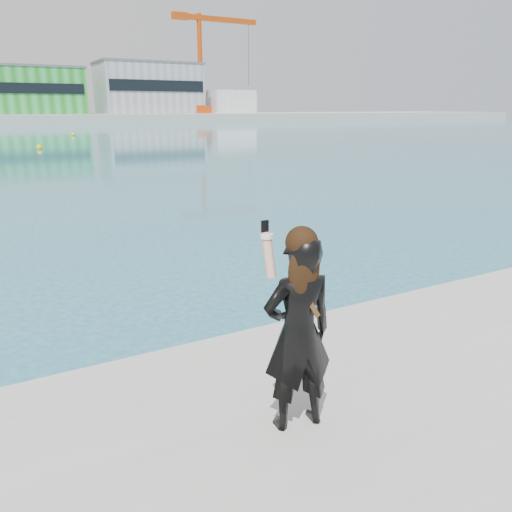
{
  "coord_description": "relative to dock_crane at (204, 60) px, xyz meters",
  "views": [
    {
      "loc": [
        -1.49,
        -3.89,
        3.37
      ],
      "look_at": [
        0.59,
        -0.15,
        2.1
      ],
      "focal_mm": 35.0,
      "sensor_mm": 36.0,
      "label": 1
    }
  ],
  "objects": [
    {
      "name": "buoy_near",
      "position": [
        -43.56,
        -58.17,
        -15.07
      ],
      "size": [
        0.5,
        0.5,
        0.5
      ],
      "primitive_type": "sphere",
      "color": "yellow",
      "rests_on": "ground"
    },
    {
      "name": "flagpole_right",
      "position": [
        -31.11,
        -1.0,
        -8.53
      ],
      "size": [
        1.28,
        0.16,
        8.0
      ],
      "color": "silver",
      "rests_on": "far_quay"
    },
    {
      "name": "warehouse_green",
      "position": [
        -45.2,
        5.98,
        -7.81
      ],
      "size": [
        30.6,
        16.36,
        10.5
      ],
      "color": "#218623",
      "rests_on": "far_quay"
    },
    {
      "name": "woman",
      "position": [
        -52.62,
        -122.85,
        -13.38
      ],
      "size": [
        0.65,
        0.47,
        1.75
      ],
      "rotation": [
        0.0,
        0.0,
        3.01
      ],
      "color": "black",
      "rests_on": "near_quay"
    },
    {
      "name": "buoy_extra",
      "position": [
        -49.86,
        -79.22,
        -15.07
      ],
      "size": [
        0.5,
        0.5,
        0.5
      ],
      "primitive_type": "sphere",
      "color": "yellow",
      "rests_on": "ground"
    },
    {
      "name": "ground",
      "position": [
        -53.2,
        -122.0,
        -15.07
      ],
      "size": [
        500.0,
        500.0,
        0.0
      ],
      "primitive_type": "plane",
      "color": "#1B6280",
      "rests_on": "ground"
    },
    {
      "name": "ancillary_shed",
      "position": [
        8.8,
        4.0,
        -10.07
      ],
      "size": [
        12.0,
        10.0,
        6.0
      ],
      "primitive_type": "cube",
      "color": "silver",
      "rests_on": "far_quay"
    },
    {
      "name": "warehouse_grey_right",
      "position": [
        -13.2,
        5.98,
        -6.8
      ],
      "size": [
        25.5,
        15.35,
        12.5
      ],
      "color": "gray",
      "rests_on": "far_quay"
    },
    {
      "name": "dock_crane",
      "position": [
        0.0,
        0.0,
        0.0
      ],
      "size": [
        23.0,
        4.0,
        24.0
      ],
      "color": "#EC4A0D",
      "rests_on": "far_quay"
    }
  ]
}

